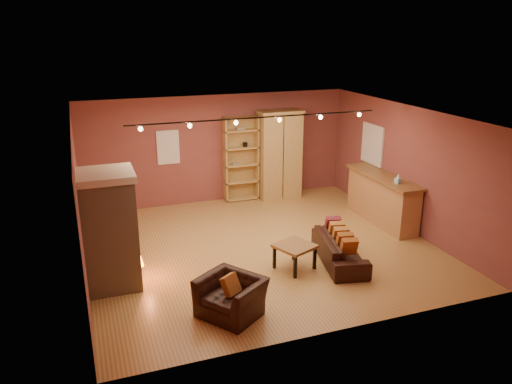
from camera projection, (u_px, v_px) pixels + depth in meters
name	position (u px, v px, depth m)	size (l,w,h in m)	color
floor	(261.00, 247.00, 10.54)	(7.00, 7.00, 0.00)	olive
ceiling	(262.00, 115.00, 9.66)	(7.00, 7.00, 0.00)	brown
back_wall	(218.00, 149.00, 13.00)	(7.00, 0.02, 2.80)	brown
left_wall	(79.00, 204.00, 8.97)	(0.02, 6.50, 2.80)	brown
right_wall	(407.00, 168.00, 11.23)	(0.02, 6.50, 2.80)	brown
fireplace	(110.00, 230.00, 8.69)	(1.01, 0.98, 2.12)	tan
back_window	(168.00, 147.00, 12.51)	(0.56, 0.04, 0.86)	white
bookcase	(240.00, 158.00, 13.16)	(0.92, 0.36, 2.24)	tan
armoire	(279.00, 154.00, 13.31)	(1.16, 0.66, 2.37)	tan
bar_counter	(382.00, 198.00, 11.76)	(0.63, 2.38, 1.14)	tan
tissue_box	(398.00, 179.00, 10.99)	(0.15, 0.15, 0.23)	#88BEDB
right_window	(372.00, 144.00, 12.39)	(0.05, 0.90, 1.00)	white
loveseat	(340.00, 244.00, 9.79)	(0.90, 1.87, 0.76)	black
armchair	(231.00, 290.00, 7.96)	(1.08, 1.16, 0.85)	black
coffee_table	(295.00, 248.00, 9.48)	(0.86, 0.86, 0.50)	brown
track_rail	(258.00, 119.00, 9.87)	(5.20, 0.09, 0.13)	black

